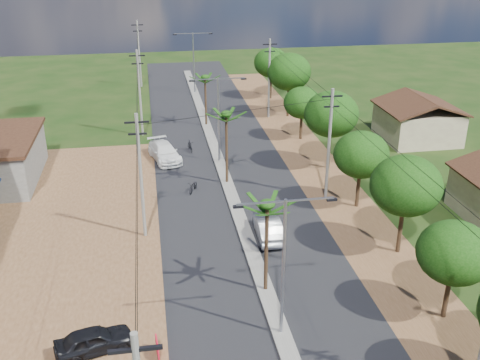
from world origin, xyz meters
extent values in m
plane|color=black|center=(0.00, 0.00, 0.00)|extent=(160.00, 160.00, 0.00)
cube|color=black|center=(0.00, 15.00, 0.02)|extent=(12.00, 110.00, 0.04)
cube|color=#605E56|center=(0.00, 18.00, 0.09)|extent=(1.00, 90.00, 0.18)
cube|color=#53361C|center=(-15.00, 8.00, 0.02)|extent=(18.00, 46.00, 0.04)
cube|color=#53361C|center=(8.50, 15.00, 0.01)|extent=(5.00, 90.00, 0.03)
cube|color=gray|center=(21.00, 28.00, 1.65)|extent=(7.00, 7.00, 3.30)
cylinder|color=black|center=(9.30, 0.00, 1.92)|extent=(0.28, 0.28, 3.85)
ellipsoid|color=black|center=(9.30, 0.00, 4.12)|extent=(4.00, 4.00, 3.40)
cylinder|color=black|center=(9.70, 7.00, 2.27)|extent=(0.28, 0.28, 4.55)
ellipsoid|color=black|center=(9.70, 7.00, 4.88)|extent=(4.60, 4.60, 3.91)
cylinder|color=black|center=(9.40, 14.00, 2.03)|extent=(0.28, 0.28, 4.06)
ellipsoid|color=black|center=(9.40, 14.00, 4.35)|extent=(4.20, 4.20, 3.57)
cylinder|color=black|center=(9.60, 22.00, 2.38)|extent=(0.28, 0.28, 4.76)
ellipsoid|color=black|center=(9.60, 22.00, 5.10)|extent=(4.80, 4.80, 4.08)
cylinder|color=black|center=(9.20, 30.00, 1.82)|extent=(0.28, 0.28, 3.64)
ellipsoid|color=black|center=(9.20, 30.00, 3.90)|extent=(3.80, 3.80, 3.23)
cylinder|color=black|center=(9.80, 38.00, 2.45)|extent=(0.28, 0.28, 4.90)
ellipsoid|color=black|center=(9.80, 38.00, 5.25)|extent=(5.00, 5.00, 4.25)
cylinder|color=black|center=(9.50, 46.00, 2.17)|extent=(0.28, 0.28, 4.34)
ellipsoid|color=black|center=(9.50, 46.00, 4.65)|extent=(4.40, 4.40, 3.74)
cylinder|color=black|center=(0.00, 4.00, 2.90)|extent=(0.22, 0.22, 5.80)
cylinder|color=black|center=(0.00, 20.00, 3.10)|extent=(0.22, 0.22, 6.20)
cylinder|color=black|center=(0.00, 36.00, 2.75)|extent=(0.22, 0.22, 5.50)
cylinder|color=gray|center=(0.00, 0.00, 4.00)|extent=(0.16, 0.16, 8.00)
cube|color=gray|center=(1.20, 0.00, 7.90)|extent=(2.40, 0.08, 0.08)
cube|color=gray|center=(-1.20, 0.00, 7.90)|extent=(2.40, 0.08, 0.08)
cube|color=black|center=(2.30, 0.00, 7.80)|extent=(0.50, 0.18, 0.12)
cube|color=black|center=(-2.30, 0.00, 7.80)|extent=(0.50, 0.18, 0.12)
cylinder|color=gray|center=(0.00, 25.00, 4.00)|extent=(0.16, 0.16, 8.00)
cube|color=gray|center=(1.20, 25.00, 7.90)|extent=(2.40, 0.08, 0.08)
cube|color=gray|center=(-1.20, 25.00, 7.90)|extent=(2.40, 0.08, 0.08)
cube|color=black|center=(2.30, 25.00, 7.80)|extent=(0.50, 0.18, 0.12)
cube|color=black|center=(-2.30, 25.00, 7.80)|extent=(0.50, 0.18, 0.12)
cylinder|color=gray|center=(0.00, 50.00, 4.00)|extent=(0.16, 0.16, 8.00)
cube|color=gray|center=(1.20, 50.00, 7.90)|extent=(2.40, 0.08, 0.08)
cube|color=gray|center=(-1.20, 50.00, 7.90)|extent=(2.40, 0.08, 0.08)
cube|color=black|center=(2.30, 50.00, 7.80)|extent=(0.50, 0.18, 0.12)
cube|color=black|center=(-2.30, 50.00, 7.80)|extent=(0.50, 0.18, 0.12)
cube|color=black|center=(-7.00, -10.00, 8.40)|extent=(1.60, 0.12, 0.12)
cylinder|color=#605E56|center=(-7.00, 12.00, 4.50)|extent=(0.24, 0.24, 9.00)
cube|color=black|center=(-7.00, 12.00, 8.40)|extent=(1.60, 0.12, 0.12)
cube|color=black|center=(-7.00, 12.00, 7.60)|extent=(1.20, 0.12, 0.12)
cylinder|color=#605E56|center=(-7.00, 34.00, 4.50)|extent=(0.24, 0.24, 9.00)
cube|color=black|center=(-7.00, 34.00, 8.40)|extent=(1.60, 0.12, 0.12)
cube|color=black|center=(-7.00, 34.00, 7.60)|extent=(1.20, 0.12, 0.12)
cylinder|color=#605E56|center=(-7.00, 55.00, 4.50)|extent=(0.24, 0.24, 9.00)
cube|color=black|center=(-7.00, 55.00, 8.40)|extent=(1.60, 0.12, 0.12)
cube|color=black|center=(-7.00, 55.00, 7.60)|extent=(1.20, 0.12, 0.12)
cylinder|color=#605E56|center=(7.50, 16.00, 4.50)|extent=(0.24, 0.24, 9.00)
cube|color=black|center=(7.50, 16.00, 8.40)|extent=(1.60, 0.12, 0.12)
cube|color=black|center=(7.50, 16.00, 7.60)|extent=(1.20, 0.12, 0.12)
cylinder|color=#605E56|center=(7.50, 38.00, 4.50)|extent=(0.24, 0.24, 9.00)
cube|color=black|center=(7.50, 38.00, 8.40)|extent=(1.60, 0.12, 0.12)
cube|color=black|center=(7.50, 38.00, 7.60)|extent=(1.20, 0.12, 0.12)
imported|color=#9A9EA2|center=(1.50, 10.35, 0.75)|extent=(1.77, 4.63, 1.51)
imported|color=silver|center=(-5.00, 26.32, 0.78)|extent=(3.42, 5.75, 1.56)
imported|color=black|center=(-9.69, 0.28, 0.67)|extent=(4.20, 2.55, 1.34)
imported|color=black|center=(-2.98, 18.79, 0.47)|extent=(1.28, 1.89, 0.94)
imported|color=black|center=(-2.44, 28.30, 0.54)|extent=(0.73, 1.84, 1.07)
cube|color=red|center=(-6.53, -0.61, 0.48)|extent=(0.17, 1.15, 0.96)
cylinder|color=black|center=(-6.53, -1.14, 0.24)|extent=(0.04, 0.04, 0.48)
cylinder|color=black|center=(-6.53, -0.08, 0.24)|extent=(0.04, 0.04, 0.48)
camera|label=1|loc=(-6.12, -23.38, 19.57)|focal=42.00mm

